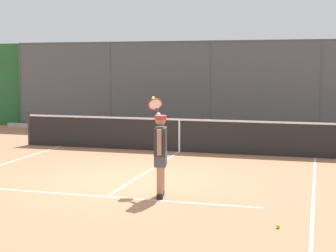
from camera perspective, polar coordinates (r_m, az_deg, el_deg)
ground_plane at (r=11.58m, az=-3.92°, el=-5.92°), size 60.00×60.00×0.00m
court_line_markings at (r=10.09m, az=-7.10°, el=-7.82°), size 7.64×10.06×0.01m
fence_backdrop at (r=20.18m, az=4.87°, el=4.18°), size 18.61×1.37×3.38m
tennis_net at (r=15.36m, az=1.23°, el=-0.94°), size 9.82×0.09×1.07m
tennis_player at (r=10.09m, az=-0.82°, el=-2.55°), size 0.66×1.27×1.86m
tennis_ball_mid_court at (r=8.50m, az=11.69°, el=-10.46°), size 0.07×0.07×0.07m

